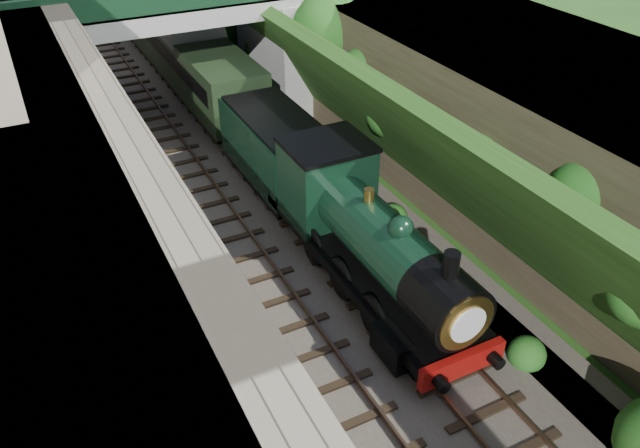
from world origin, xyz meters
The scene contains 11 objects.
trackbed centered at (0.00, 20.00, 0.10)m, with size 10.00×90.00×0.20m, color #473F38.
retaining_wall centered at (-5.50, 20.00, 3.50)m, with size 1.00×90.00×7.00m, color #756B56.
street_plateau_right centered at (9.50, 20.00, 3.12)m, with size 8.00×90.00×6.25m, color #262628.
embankment_slope centered at (5.03, 20.21, 2.82)m, with size 4.89×90.00×6.57m.
track_left centered at (-2.00, 20.00, 0.25)m, with size 2.50×90.00×0.20m.
track_right centered at (1.20, 20.00, 0.25)m, with size 2.50×90.00×0.20m.
road_bridge centered at (0.94, 24.00, 4.08)m, with size 16.00×6.40×7.25m.
tree centered at (5.91, 19.77, 4.65)m, with size 3.60×3.80×6.60m.
locomotive centered at (1.20, 8.10, 1.89)m, with size 3.10×10.22×3.83m.
tender centered at (1.20, 15.47, 1.62)m, with size 2.70×6.00×3.05m.
coach_front centered at (1.20, 28.07, 2.05)m, with size 2.90×18.00×3.70m.
Camera 1 is at (-7.50, -5.56, 13.40)m, focal length 35.00 mm.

